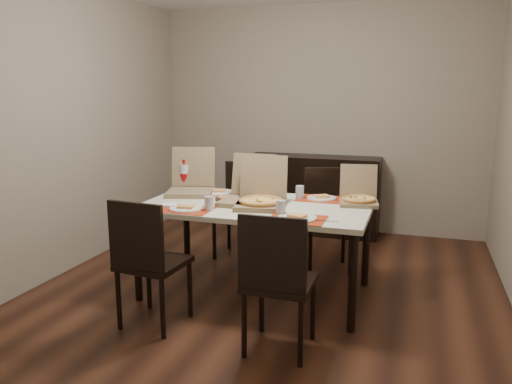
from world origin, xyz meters
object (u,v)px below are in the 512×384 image
(chair_far_left, at_px, (241,205))
(pizza_box_center, at_px, (261,199))
(sideboard, at_px, (313,195))
(dip_bowl, at_px, (270,197))
(dining_table, at_px, (256,212))
(chair_near_left, at_px, (147,258))
(chair_far_right, at_px, (327,214))
(chair_near_right, at_px, (277,278))
(soda_bottle, at_px, (184,177))

(chair_far_left, bearing_deg, pizza_box_center, -61.56)
(sideboard, bearing_deg, dip_bowl, -91.07)
(dining_table, distance_m, chair_near_left, 0.99)
(pizza_box_center, height_order, dip_bowl, pizza_box_center)
(chair_near_left, bearing_deg, chair_far_right, 59.16)
(dining_table, height_order, chair_near_right, chair_near_right)
(soda_bottle, bearing_deg, dip_bowl, -8.48)
(chair_far_right, bearing_deg, dip_bowl, -124.83)
(dip_bowl, bearing_deg, chair_far_right, 55.17)
(chair_far_left, bearing_deg, dining_table, -63.08)
(dining_table, relative_size, chair_near_left, 1.94)
(chair_near_left, height_order, soda_bottle, soda_bottle)
(dining_table, bearing_deg, soda_bottle, 156.08)
(dining_table, height_order, soda_bottle, soda_bottle)
(chair_near_left, bearing_deg, dip_bowl, 61.46)
(pizza_box_center, bearing_deg, chair_far_left, 118.44)
(chair_near_left, xyz_separation_m, pizza_box_center, (0.59, 0.76, 0.30))
(pizza_box_center, bearing_deg, chair_near_right, -66.24)
(chair_far_left, height_order, chair_far_right, same)
(chair_far_left, distance_m, chair_far_right, 0.90)
(chair_near_left, xyz_separation_m, chair_far_left, (0.06, 1.72, 0.00))
(sideboard, height_order, soda_bottle, soda_bottle)
(sideboard, distance_m, chair_near_left, 2.78)
(chair_near_right, relative_size, pizza_box_center, 1.93)
(chair_near_right, relative_size, chair_far_right, 1.00)
(chair_far_left, relative_size, pizza_box_center, 1.93)
(chair_far_right, height_order, pizza_box_center, pizza_box_center)
(pizza_box_center, relative_size, soda_bottle, 1.73)
(sideboard, height_order, dip_bowl, sideboard)
(dining_table, distance_m, soda_bottle, 0.90)
(dip_bowl, bearing_deg, dining_table, -101.67)
(sideboard, height_order, chair_near_right, chair_near_right)
(pizza_box_center, bearing_deg, chair_far_right, 66.26)
(chair_far_left, height_order, pizza_box_center, pizza_box_center)
(chair_near_right, height_order, dip_bowl, chair_near_right)
(sideboard, relative_size, chair_far_left, 1.61)
(chair_near_left, height_order, chair_far_right, same)
(dip_bowl, height_order, soda_bottle, soda_bottle)
(pizza_box_center, xyz_separation_m, dip_bowl, (-0.02, 0.29, -0.04))
(chair_near_left, xyz_separation_m, dip_bowl, (0.57, 1.05, 0.25))
(dining_table, xyz_separation_m, chair_far_left, (-0.46, 0.90, -0.17))
(chair_far_left, distance_m, soda_bottle, 0.74)
(dining_table, distance_m, chair_near_right, 1.00)
(sideboard, distance_m, chair_far_left, 1.13)
(chair_near_left, bearing_deg, chair_far_left, 87.85)
(sideboard, bearing_deg, chair_near_left, -102.48)
(dining_table, relative_size, pizza_box_center, 3.74)
(chair_near_right, height_order, chair_far_right, same)
(pizza_box_center, xyz_separation_m, soda_bottle, (-0.87, 0.42, 0.06))
(chair_far_right, bearing_deg, chair_near_right, -90.42)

